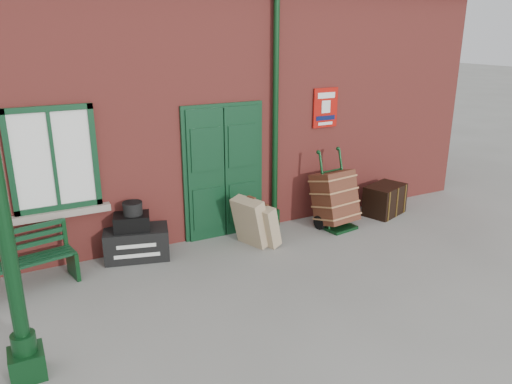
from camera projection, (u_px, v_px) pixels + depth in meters
ground at (283, 264)px, 7.54m from camera, size 80.00×80.00×0.00m
station_building at (195, 94)px, 9.81m from camera, size 10.30×4.30×4.36m
canopy_column at (8, 251)px, 4.68m from camera, size 0.34×0.34×3.61m
bench at (19, 260)px, 6.69m from camera, size 1.45×0.69×0.86m
houdini_trunk at (137, 243)px, 7.69m from camera, size 1.07×0.76×0.48m
strongbox at (132, 222)px, 7.56m from camera, size 0.61×0.51×0.24m
hatbox at (133, 208)px, 7.50m from camera, size 0.35×0.35×0.19m
suitcase_back at (251, 222)px, 8.08m from camera, size 0.57×0.67×0.82m
suitcase_front at (263, 225)px, 8.09m from camera, size 0.51×0.60×0.71m
porter_trolley at (335, 199)px, 8.83m from camera, size 0.75×0.79×1.36m
dark_trunk at (385, 200)px, 9.51m from camera, size 0.92×0.75×0.57m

